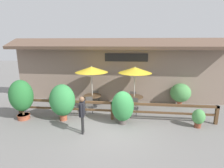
{
  "coord_description": "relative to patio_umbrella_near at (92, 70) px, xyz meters",
  "views": [
    {
      "loc": [
        0.94,
        -7.42,
        3.89
      ],
      "look_at": [
        -0.08,
        1.64,
        1.76
      ],
      "focal_mm": 28.0,
      "sensor_mm": 36.0,
      "label": 1
    }
  ],
  "objects": [
    {
      "name": "potted_plant_small_flowering",
      "position": [
        5.56,
        -2.13,
        -1.86
      ],
      "size": [
        0.59,
        0.53,
        0.9
      ],
      "color": "brown",
      "rests_on": "ground"
    },
    {
      "name": "potted_plant_broad_leaf",
      "position": [
        5.47,
        0.83,
        -1.51
      ],
      "size": [
        1.25,
        1.13,
        1.45
      ],
      "color": "#9E4C33",
      "rests_on": "ground"
    },
    {
      "name": "patio_umbrella_middle",
      "position": [
        2.58,
        0.06,
        0.0
      ],
      "size": [
        1.97,
        1.97,
        2.57
      ],
      "color": "#B7B2A8",
      "rests_on": "ground"
    },
    {
      "name": "chair_near_streetside",
      "position": [
        -0.0,
        -0.82,
        -1.87
      ],
      "size": [
        0.5,
        0.5,
        0.88
      ],
      "rotation": [
        0.0,
        0.0,
        0.22
      ],
      "color": "#514C47",
      "rests_on": "ground"
    },
    {
      "name": "dining_table_middle",
      "position": [
        2.58,
        0.06,
        -1.76
      ],
      "size": [
        1.09,
        1.09,
        0.76
      ],
      "color": "#4C3826",
      "rests_on": "ground"
    },
    {
      "name": "patio_railing",
      "position": [
        1.43,
        -1.67,
        -1.67
      ],
      "size": [
        10.4,
        0.14,
        0.95
      ],
      "color": "brown",
      "rests_on": "ground"
    },
    {
      "name": "building_facade",
      "position": [
        1.43,
        1.38,
        -0.2
      ],
      "size": [
        14.28,
        1.49,
        4.23
      ],
      "color": "gray",
      "rests_on": "ground"
    },
    {
      "name": "patio_umbrella_near",
      "position": [
        0.0,
        0.0,
        0.0
      ],
      "size": [
        1.97,
        1.97,
        2.57
      ],
      "color": "#B7B2A8",
      "rests_on": "ground"
    },
    {
      "name": "potted_plant_tall_tropical",
      "position": [
        1.99,
        -2.13,
        -1.48
      ],
      "size": [
        1.09,
        0.98,
        1.66
      ],
      "color": "#564C47",
      "rests_on": "ground"
    },
    {
      "name": "ground_plane",
      "position": [
        1.43,
        -2.72,
        -2.36
      ],
      "size": [
        60.0,
        60.0,
        0.0
      ],
      "primitive_type": "plane",
      "color": "slate"
    },
    {
      "name": "chair_near_wallside",
      "position": [
        0.05,
        0.82,
        -1.87
      ],
      "size": [
        0.44,
        0.44,
        0.88
      ],
      "rotation": [
        0.0,
        0.0,
        3.18
      ],
      "color": "#514C47",
      "rests_on": "ground"
    },
    {
      "name": "pedestrian",
      "position": [
        0.3,
        -3.28,
        -1.28
      ],
      "size": [
        0.26,
        0.59,
        1.69
      ],
      "rotation": [
        0.0,
        0.0,
        1.69
      ],
      "color": "black",
      "rests_on": "ground"
    },
    {
      "name": "potted_plant_corner_fern",
      "position": [
        -3.2,
        -2.18,
        -1.13
      ],
      "size": [
        1.2,
        1.08,
        2.1
      ],
      "color": "#9E4C33",
      "rests_on": "ground"
    },
    {
      "name": "chair_middle_wallside",
      "position": [
        2.53,
        0.85,
        -1.87
      ],
      "size": [
        0.46,
        0.46,
        0.88
      ],
      "rotation": [
        0.0,
        0.0,
        3.04
      ],
      "color": "#514C47",
      "rests_on": "ground"
    },
    {
      "name": "potted_plant_entrance_palm",
      "position": [
        -1.07,
        -2.06,
        -1.3
      ],
      "size": [
        1.29,
        1.16,
        1.91
      ],
      "color": "#9E4C33",
      "rests_on": "ground"
    },
    {
      "name": "dining_table_near",
      "position": [
        -0.0,
        0.0,
        -1.76
      ],
      "size": [
        1.09,
        1.09,
        0.76
      ],
      "color": "#4C3826",
      "rests_on": "ground"
    },
    {
      "name": "chair_middle_streetside",
      "position": [
        2.57,
        -0.73,
        -1.87
      ],
      "size": [
        0.5,
        0.5,
        0.88
      ],
      "rotation": [
        0.0,
        0.0,
        -0.21
      ],
      "color": "#514C47",
      "rests_on": "ground"
    }
  ]
}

